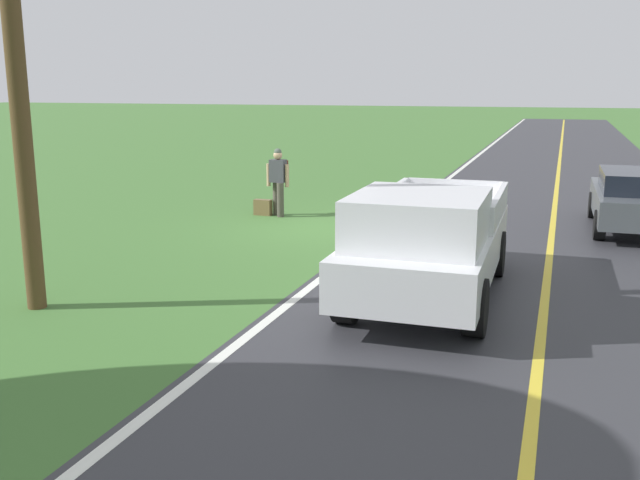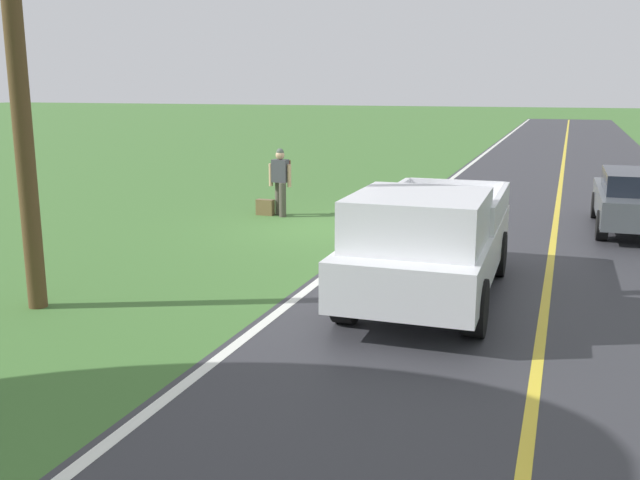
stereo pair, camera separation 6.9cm
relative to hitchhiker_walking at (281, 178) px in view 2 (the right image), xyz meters
The scene contains 9 objects.
ground_plane 2.30m from the hitchhiker_walking, 145.07° to the left, with size 200.00×200.00×0.00m, color #427033.
road_surface 6.96m from the hitchhiker_walking, behind, with size 7.87×120.00×0.00m, color #333338.
lane_edge_line 3.40m from the hitchhiker_walking, 158.57° to the left, with size 0.16×117.60×0.00m, color silver.
lane_centre_line 6.95m from the hitchhiker_walking, behind, with size 0.14×117.60×0.00m, color gold.
hitchhiker_walking is the anchor object (origin of this frame).
suitcase_carried 0.89m from the hitchhiker_walking, ahead, with size 0.20×0.46×0.41m, color brown.
pickup_truck_passing 7.92m from the hitchhiker_walking, 129.21° to the left, with size 2.15×5.42×1.82m.
sedan_near_oncoming 8.64m from the hitchhiker_walking, behind, with size 1.97×4.42×1.41m.
utility_pole_roadside 8.85m from the hitchhiker_walking, 86.23° to the left, with size 0.28×0.28×7.17m, color brown.
Camera 2 is at (-5.25, 15.63, 3.32)m, focal length 39.79 mm.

